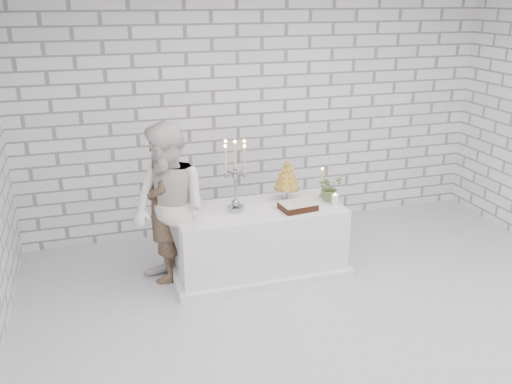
% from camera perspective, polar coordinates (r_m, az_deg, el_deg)
% --- Properties ---
extents(ground, '(6.00, 5.00, 0.01)m').
position_cam_1_polar(ground, '(5.31, 9.02, -13.47)').
color(ground, silver).
rests_on(ground, ground).
extents(wall_back, '(6.00, 0.01, 3.00)m').
position_cam_1_polar(wall_back, '(6.90, 0.60, 8.26)').
color(wall_back, white).
rests_on(wall_back, ground).
extents(cake_table, '(1.80, 0.80, 0.75)m').
position_cam_1_polar(cake_table, '(5.98, 0.31, -5.01)').
color(cake_table, white).
rests_on(cake_table, ground).
extents(groom, '(0.48, 0.66, 1.70)m').
position_cam_1_polar(groom, '(5.76, -9.74, -1.21)').
color(groom, '#3B291C').
rests_on(groom, ground).
extents(bride, '(1.01, 1.08, 1.76)m').
position_cam_1_polar(bride, '(5.51, -9.03, -1.87)').
color(bride, white).
rests_on(bride, ground).
extents(candelabra, '(0.38, 0.38, 0.77)m').
position_cam_1_polar(candelabra, '(5.63, -2.19, 1.67)').
color(candelabra, '#94949D').
rests_on(candelabra, cake_table).
extents(croquembouche, '(0.33, 0.33, 0.46)m').
position_cam_1_polar(croquembouche, '(5.99, 3.28, 1.24)').
color(croquembouche, olive).
rests_on(croquembouche, cake_table).
extents(chocolate_cake, '(0.39, 0.30, 0.08)m').
position_cam_1_polar(chocolate_cake, '(5.79, 4.41, -1.47)').
color(chocolate_cake, black).
rests_on(chocolate_cake, cake_table).
extents(pillar_candle, '(0.09, 0.09, 0.12)m').
position_cam_1_polar(pillar_candle, '(5.94, 8.29, -0.87)').
color(pillar_candle, white).
rests_on(pillar_candle, cake_table).
extents(extra_taper, '(0.06, 0.06, 0.32)m').
position_cam_1_polar(extra_taper, '(6.15, 6.91, 0.93)').
color(extra_taper, beige).
rests_on(extra_taper, cake_table).
extents(flowers, '(0.32, 0.30, 0.30)m').
position_cam_1_polar(flowers, '(6.05, 7.77, 0.47)').
color(flowers, '#46733E').
rests_on(flowers, cake_table).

